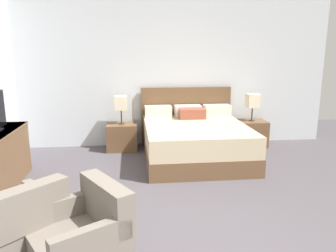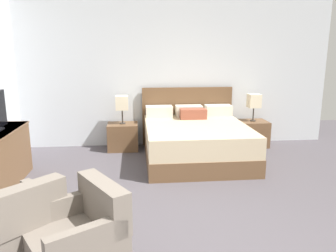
{
  "view_description": "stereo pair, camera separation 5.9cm",
  "coord_description": "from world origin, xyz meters",
  "px_view_note": "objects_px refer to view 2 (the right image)",
  "views": [
    {
      "loc": [
        -0.58,
        -2.53,
        1.8
      ],
      "look_at": [
        -0.06,
        2.07,
        0.75
      ],
      "focal_mm": 35.0,
      "sensor_mm": 36.0,
      "label": 1
    },
    {
      "loc": [
        -0.52,
        -2.54,
        1.8
      ],
      "look_at": [
        -0.06,
        2.07,
        0.75
      ],
      "focal_mm": 35.0,
      "sensor_mm": 36.0,
      "label": 2
    }
  ],
  "objects_px": {
    "table_lamp_left": "(122,103)",
    "armchair_by_window": "(15,231)",
    "bed": "(195,140)",
    "armchair_companion": "(79,243)",
    "nightstand_right": "(252,133)",
    "nightstand_left": "(123,137)",
    "table_lamp_right": "(254,101)"
  },
  "relations": [
    {
      "from": "nightstand_right",
      "to": "armchair_companion",
      "type": "relative_size",
      "value": 0.59
    },
    {
      "from": "bed",
      "to": "armchair_by_window",
      "type": "height_order",
      "value": "bed"
    },
    {
      "from": "bed",
      "to": "armchair_by_window",
      "type": "xyz_separation_m",
      "value": [
        -2.07,
        -2.64,
        -0.05
      ]
    },
    {
      "from": "nightstand_right",
      "to": "table_lamp_right",
      "type": "distance_m",
      "value": 0.63
    },
    {
      "from": "armchair_by_window",
      "to": "bed",
      "type": "bearing_deg",
      "value": 51.96
    },
    {
      "from": "table_lamp_left",
      "to": "table_lamp_right",
      "type": "bearing_deg",
      "value": 0.0
    },
    {
      "from": "table_lamp_left",
      "to": "table_lamp_right",
      "type": "distance_m",
      "value": 2.5
    },
    {
      "from": "table_lamp_left",
      "to": "armchair_by_window",
      "type": "distance_m",
      "value": 3.47
    },
    {
      "from": "nightstand_left",
      "to": "nightstand_right",
      "type": "height_order",
      "value": "same"
    },
    {
      "from": "bed",
      "to": "armchair_companion",
      "type": "relative_size",
      "value": 2.09
    },
    {
      "from": "table_lamp_right",
      "to": "armchair_by_window",
      "type": "xyz_separation_m",
      "value": [
        -3.32,
        -3.32,
        -0.59
      ]
    },
    {
      "from": "nightstand_right",
      "to": "armchair_by_window",
      "type": "xyz_separation_m",
      "value": [
        -3.32,
        -3.31,
        0.04
      ]
    },
    {
      "from": "nightstand_left",
      "to": "nightstand_right",
      "type": "bearing_deg",
      "value": 0.0
    },
    {
      "from": "nightstand_left",
      "to": "table_lamp_left",
      "type": "bearing_deg",
      "value": 90.0
    },
    {
      "from": "armchair_by_window",
      "to": "armchair_companion",
      "type": "xyz_separation_m",
      "value": [
        0.58,
        -0.24,
        0.0
      ]
    },
    {
      "from": "nightstand_left",
      "to": "nightstand_right",
      "type": "relative_size",
      "value": 1.0
    },
    {
      "from": "bed",
      "to": "armchair_companion",
      "type": "distance_m",
      "value": 3.24
    },
    {
      "from": "nightstand_left",
      "to": "armchair_by_window",
      "type": "xyz_separation_m",
      "value": [
        -0.81,
        -3.31,
        0.04
      ]
    },
    {
      "from": "nightstand_left",
      "to": "armchair_by_window",
      "type": "distance_m",
      "value": 3.41
    },
    {
      "from": "nightstand_right",
      "to": "bed",
      "type": "bearing_deg",
      "value": -151.78
    },
    {
      "from": "armchair_by_window",
      "to": "nightstand_left",
      "type": "bearing_deg",
      "value": 76.19
    },
    {
      "from": "nightstand_right",
      "to": "armchair_by_window",
      "type": "bearing_deg",
      "value": -135.04
    },
    {
      "from": "nightstand_left",
      "to": "armchair_by_window",
      "type": "relative_size",
      "value": 0.58
    },
    {
      "from": "nightstand_left",
      "to": "table_lamp_right",
      "type": "bearing_deg",
      "value": 0.03
    },
    {
      "from": "table_lamp_left",
      "to": "armchair_by_window",
      "type": "xyz_separation_m",
      "value": [
        -0.81,
        -3.32,
        -0.59
      ]
    },
    {
      "from": "bed",
      "to": "armchair_by_window",
      "type": "relative_size",
      "value": 2.03
    },
    {
      "from": "bed",
      "to": "nightstand_right",
      "type": "height_order",
      "value": "bed"
    },
    {
      "from": "table_lamp_right",
      "to": "armchair_by_window",
      "type": "relative_size",
      "value": 0.54
    },
    {
      "from": "bed",
      "to": "nightstand_left",
      "type": "height_order",
      "value": "bed"
    },
    {
      "from": "bed",
      "to": "nightstand_left",
      "type": "distance_m",
      "value": 1.42
    },
    {
      "from": "nightstand_left",
      "to": "table_lamp_left",
      "type": "xyz_separation_m",
      "value": [
        -0.0,
        0.0,
        0.63
      ]
    },
    {
      "from": "armchair_companion",
      "to": "armchair_by_window",
      "type": "bearing_deg",
      "value": 157.75
    }
  ]
}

